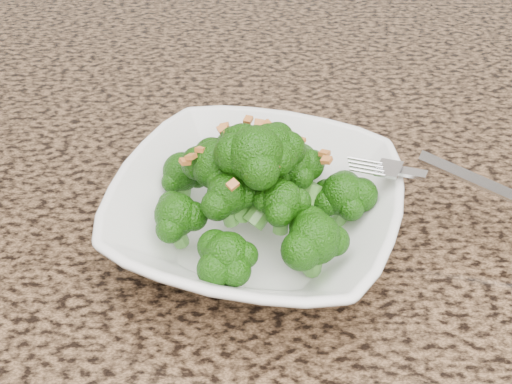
# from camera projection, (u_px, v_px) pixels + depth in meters

# --- Properties ---
(granite_counter) EXTENTS (1.64, 1.04, 0.03)m
(granite_counter) POSITION_uv_depth(u_px,v_px,m) (259.00, 245.00, 0.56)
(granite_counter) COLOR brown
(granite_counter) RESTS_ON cabinet
(bowl) EXTENTS (0.29, 0.29, 0.06)m
(bowl) POSITION_uv_depth(u_px,v_px,m) (256.00, 212.00, 0.52)
(bowl) COLOR white
(bowl) RESTS_ON granite_counter
(broccoli_pile) EXTENTS (0.20, 0.20, 0.07)m
(broccoli_pile) POSITION_uv_depth(u_px,v_px,m) (256.00, 148.00, 0.48)
(broccoli_pile) COLOR #195309
(broccoli_pile) RESTS_ON bowl
(garlic_topping) EXTENTS (0.12, 0.12, 0.01)m
(garlic_topping) POSITION_uv_depth(u_px,v_px,m) (256.00, 103.00, 0.46)
(garlic_topping) COLOR orange
(garlic_topping) RESTS_ON broccoli_pile
(fork) EXTENTS (0.18, 0.10, 0.01)m
(fork) POSITION_uv_depth(u_px,v_px,m) (417.00, 173.00, 0.51)
(fork) COLOR silver
(fork) RESTS_ON bowl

